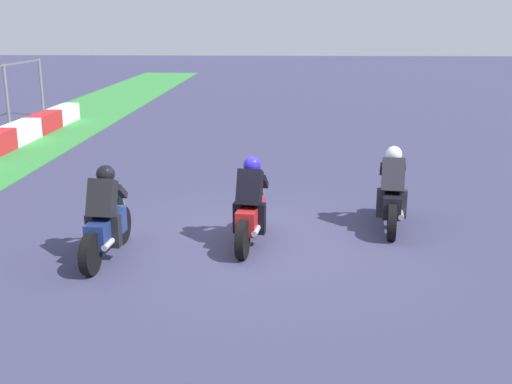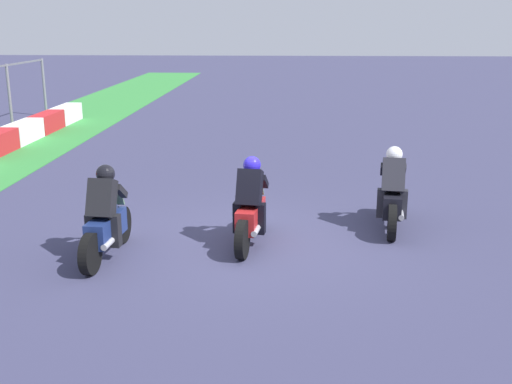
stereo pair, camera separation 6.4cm
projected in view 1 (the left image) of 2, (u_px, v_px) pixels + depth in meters
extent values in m
plane|color=#383856|center=(257.00, 242.00, 10.80)|extent=(120.00, 120.00, 0.00)
cube|color=white|center=(21.00, 133.00, 19.52)|extent=(1.91, 0.60, 0.64)
cube|color=red|center=(44.00, 123.00, 21.40)|extent=(1.91, 0.60, 0.64)
cube|color=white|center=(64.00, 114.00, 23.28)|extent=(1.91, 0.60, 0.64)
cylinder|color=slate|center=(7.00, 97.00, 21.65)|extent=(0.10, 0.10, 2.28)
cylinder|color=slate|center=(41.00, 88.00, 24.72)|extent=(0.10, 0.10, 2.28)
cylinder|color=black|center=(390.00, 200.00, 12.13)|extent=(0.65, 0.22, 0.64)
cylinder|color=black|center=(392.00, 222.00, 10.80)|extent=(0.65, 0.22, 0.64)
cube|color=black|center=(391.00, 201.00, 11.42)|extent=(1.13, 0.47, 0.40)
ellipsoid|color=black|center=(392.00, 184.00, 11.44)|extent=(0.52, 0.36, 0.24)
cube|color=red|center=(392.00, 208.00, 10.93)|extent=(0.08, 0.17, 0.08)
cylinder|color=#A5A5AD|center=(401.00, 214.00, 11.10)|extent=(0.43, 0.16, 0.10)
cube|color=#25252C|center=(393.00, 175.00, 11.19)|extent=(0.53, 0.46, 0.66)
sphere|color=silver|center=(394.00, 154.00, 11.31)|extent=(0.34, 0.34, 0.30)
cube|color=gray|center=(392.00, 177.00, 11.80)|extent=(0.19, 0.28, 0.23)
cube|color=#25252C|center=(380.00, 203.00, 11.34)|extent=(0.20, 0.16, 0.52)
cube|color=#25252C|center=(403.00, 204.00, 11.27)|extent=(0.20, 0.16, 0.52)
cube|color=#25252C|center=(383.00, 169.00, 11.57)|extent=(0.39, 0.15, 0.31)
cube|color=#25252C|center=(402.00, 170.00, 11.51)|extent=(0.39, 0.15, 0.31)
cylinder|color=black|center=(258.00, 214.00, 11.28)|extent=(0.65, 0.23, 0.64)
cylinder|color=black|center=(243.00, 240.00, 9.96)|extent=(0.65, 0.23, 0.64)
cube|color=#AD2021|center=(251.00, 216.00, 10.57)|extent=(1.13, 0.47, 0.40)
ellipsoid|color=#AD2021|center=(252.00, 197.00, 10.59)|extent=(0.52, 0.36, 0.24)
cube|color=red|center=(245.00, 224.00, 10.08)|extent=(0.08, 0.17, 0.08)
cylinder|color=#A5A5AD|center=(256.00, 230.00, 10.25)|extent=(0.43, 0.16, 0.10)
cube|color=black|center=(250.00, 188.00, 10.34)|extent=(0.53, 0.46, 0.66)
sphere|color=#281EC5|center=(252.00, 165.00, 10.46)|extent=(0.34, 0.34, 0.30)
cube|color=#5B8E68|center=(256.00, 189.00, 10.96)|extent=(0.19, 0.28, 0.23)
cube|color=black|center=(238.00, 217.00, 10.49)|extent=(0.20, 0.16, 0.52)
cube|color=black|center=(261.00, 219.00, 10.42)|extent=(0.20, 0.16, 0.52)
cube|color=black|center=(243.00, 181.00, 10.73)|extent=(0.40, 0.15, 0.31)
cube|color=black|center=(264.00, 182.00, 10.66)|extent=(0.40, 0.15, 0.31)
cylinder|color=black|center=(121.00, 225.00, 10.67)|extent=(0.65, 0.19, 0.64)
cylinder|color=black|center=(91.00, 254.00, 9.33)|extent=(0.65, 0.19, 0.64)
cube|color=navy|center=(106.00, 228.00, 9.95)|extent=(1.12, 0.40, 0.40)
ellipsoid|color=navy|center=(107.00, 208.00, 9.97)|extent=(0.50, 0.34, 0.24)
cube|color=red|center=(94.00, 238.00, 9.46)|extent=(0.07, 0.16, 0.08)
cylinder|color=#A5A5AD|center=(109.00, 244.00, 9.63)|extent=(0.43, 0.13, 0.10)
cube|color=black|center=(102.00, 199.00, 9.72)|extent=(0.51, 0.44, 0.66)
sphere|color=black|center=(105.00, 174.00, 9.84)|extent=(0.32, 0.32, 0.30)
cube|color=#577656|center=(116.00, 199.00, 10.34)|extent=(0.17, 0.27, 0.23)
cube|color=black|center=(91.00, 230.00, 9.86)|extent=(0.19, 0.15, 0.52)
cube|color=black|center=(116.00, 231.00, 9.81)|extent=(0.19, 0.15, 0.52)
cube|color=black|center=(100.00, 191.00, 10.10)|extent=(0.39, 0.13, 0.31)
cube|color=black|center=(121.00, 191.00, 10.05)|extent=(0.39, 0.13, 0.31)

